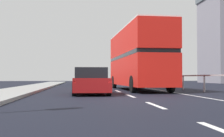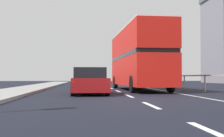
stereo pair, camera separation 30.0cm
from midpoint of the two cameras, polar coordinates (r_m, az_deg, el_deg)
The scene contains 6 objects.
ground_plane at distance 12.81m, azimuth 4.17°, elevation -5.93°, with size 73.93×120.00×0.10m, color black.
lane_paint_markings at distance 21.12m, azimuth 5.35°, elevation -4.09°, with size 3.22×46.00×0.01m.
bridge_side_railing at distance 22.80m, azimuth 12.97°, elevation -1.72°, with size 0.10×42.00×1.05m.
double_decker_bus_red at distance 21.24m, azimuth 4.54°, elevation 2.08°, with size 2.85×10.50×4.27m.
hatchback_car_near at distance 15.90m, azimuth -4.75°, elevation -2.49°, with size 1.95×4.38×1.39m.
sedan_car_ahead at distance 35.77m, azimuth -5.87°, elevation -1.96°, with size 1.84×4.06×1.48m.
Camera 1 is at (-2.39, -12.56, 0.91)m, focal length 48.29 mm.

